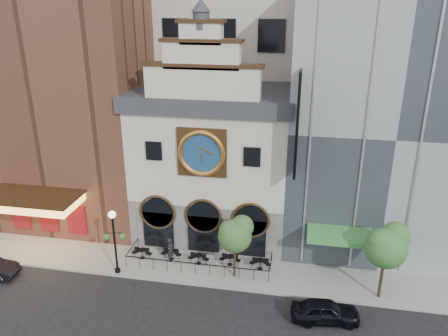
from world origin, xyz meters
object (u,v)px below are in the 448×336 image
pedestrian (171,250)px  tree_left (236,233)px  bistro_0 (142,253)px  bistro_3 (230,259)px  lamppost (114,235)px  tree_right (387,245)px  bistro_2 (198,258)px  bistro_1 (171,254)px  car_right (325,311)px  bistro_4 (260,263)px

pedestrian → tree_left: bearing=-99.4°
bistro_0 → tree_left: size_ratio=0.33×
bistro_3 → pedestrian: 4.54m
bistro_3 → lamppost: lamppost is taller
bistro_3 → pedestrian: pedestrian is taller
pedestrian → tree_right: 15.35m
bistro_2 → bistro_3: (2.36, 0.28, 0.00)m
bistro_1 → pedestrian: (0.05, -0.24, 0.50)m
bistro_3 → car_right: (6.81, -4.75, 0.10)m
tree_right → bistro_0: bearing=175.1°
bistro_2 → tree_left: (2.95, -1.00, 3.00)m
bistro_0 → bistro_4: same height
bistro_1 → bistro_2: (2.20, -0.23, 0.00)m
tree_left → bistro_3: bearing=114.8°
bistro_2 → bistro_1: bearing=173.9°
bistro_3 → tree_left: tree_left is taller
car_right → lamppost: (-14.71, 2.33, 2.50)m
bistro_1 → bistro_3: (4.56, 0.05, 0.00)m
tree_left → tree_right: 9.91m
car_right → bistro_3: bearing=47.8°
bistro_1 → car_right: bearing=-22.5°
bistro_0 → bistro_3: size_ratio=1.00×
pedestrian → tree_left: 5.76m
car_right → lamppost: 15.11m
bistro_2 → tree_right: bearing=-6.8°
bistro_4 → bistro_2: bearing=-177.9°
bistro_0 → pedestrian: pedestrian is taller
tree_left → bistro_4: bearing=34.8°
bistro_2 → car_right: car_right is taller
bistro_1 → car_right: 12.30m
bistro_0 → tree_left: 8.03m
bistro_2 → car_right: 10.20m
bistro_0 → bistro_3: 6.80m
car_right → tree_right: bearing=-58.6°
bistro_4 → car_right: (4.53, -4.64, 0.10)m
bistro_0 → car_right: 14.30m
bistro_2 → tree_left: tree_left is taller
bistro_2 → car_right: bearing=-26.0°
bistro_1 → tree_left: size_ratio=0.33×
bistro_3 → lamppost: bearing=-163.0°
bistro_2 → lamppost: (-5.55, -2.14, 2.60)m
bistro_2 → lamppost: size_ratio=0.32×
bistro_1 → car_right: size_ratio=0.38×
bistro_1 → bistro_2: 2.21m
bistro_1 → tree_left: (5.15, -1.24, 3.00)m
bistro_1 → car_right: (11.37, -4.70, 0.10)m
lamppost → tree_left: size_ratio=1.05×
bistro_3 → car_right: bearing=-34.9°
bistro_1 → bistro_3: same height
car_right → tree_left: size_ratio=0.89×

